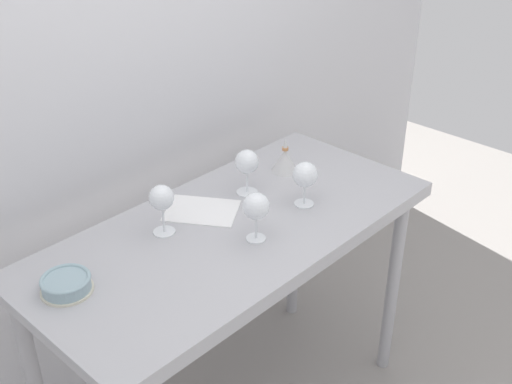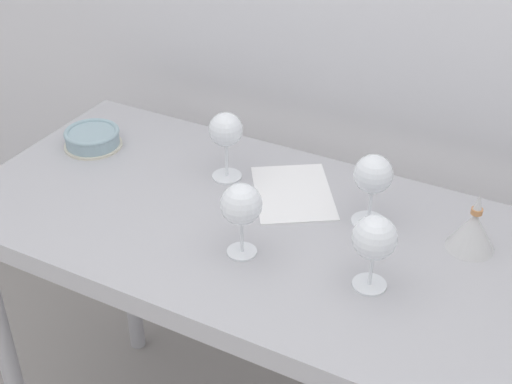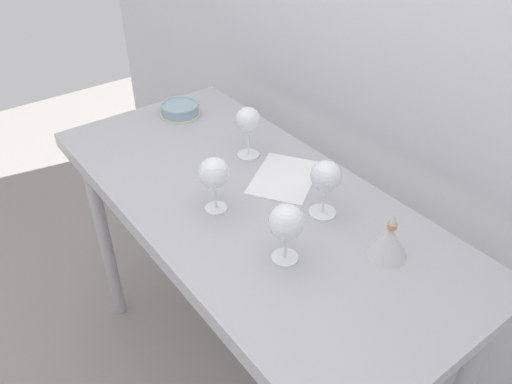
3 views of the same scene
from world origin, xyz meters
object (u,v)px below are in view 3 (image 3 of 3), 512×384
(tasting_sheet_upper, at_px, (284,177))
(wine_glass_far_left, at_px, (248,122))
(decanter_funnel, at_px, (389,241))
(wine_glass_far_right, at_px, (326,178))
(wine_glass_near_center, at_px, (214,174))
(tasting_bowl, at_px, (180,109))
(wine_glass_near_right, at_px, (286,223))

(tasting_sheet_upper, bearing_deg, wine_glass_far_left, 149.92)
(wine_glass_far_left, distance_m, decanter_funnel, 0.59)
(wine_glass_far_right, bearing_deg, wine_glass_far_left, 177.67)
(wine_glass_near_center, bearing_deg, wine_glass_far_right, 49.45)
(tasting_bowl, bearing_deg, wine_glass_near_center, -20.45)
(decanter_funnel, bearing_deg, tasting_sheet_upper, 178.43)
(wine_glass_far_left, relative_size, tasting_sheet_upper, 0.71)
(wine_glass_far_left, height_order, wine_glass_far_right, wine_glass_far_left)
(wine_glass_near_center, bearing_deg, wine_glass_far_left, 126.03)
(tasting_sheet_upper, relative_size, tasting_bowl, 1.61)
(wine_glass_far_right, bearing_deg, tasting_bowl, -178.57)
(wine_glass_near_right, height_order, decanter_funnel, wine_glass_near_right)
(wine_glass_near_right, distance_m, decanter_funnel, 0.26)
(tasting_bowl, bearing_deg, wine_glass_far_left, 5.06)
(wine_glass_far_left, xyz_separation_m, wine_glass_near_right, (0.44, -0.21, -0.01))
(wine_glass_far_right, height_order, decanter_funnel, wine_glass_far_right)
(wine_glass_near_center, distance_m, wine_glass_near_right, 0.27)
(decanter_funnel, bearing_deg, wine_glass_near_right, -123.82)
(wine_glass_near_center, bearing_deg, decanter_funnel, 30.15)
(wine_glass_far_right, xyz_separation_m, tasting_sheet_upper, (-0.19, 0.03, -0.12))
(decanter_funnel, bearing_deg, wine_glass_near_center, -149.85)
(wine_glass_near_center, distance_m, tasting_bowl, 0.60)
(wine_glass_far_right, distance_m, decanter_funnel, 0.23)
(wine_glass_far_left, height_order, tasting_bowl, wine_glass_far_left)
(wine_glass_near_center, xyz_separation_m, tasting_bowl, (-0.55, 0.21, -0.09))
(wine_glass_far_left, bearing_deg, wine_glass_near_right, -25.64)
(wine_glass_far_left, relative_size, wine_glass_far_right, 1.02)
(tasting_bowl, distance_m, decanter_funnel, 0.96)
(wine_glass_near_center, bearing_deg, tasting_bowl, 159.55)
(tasting_bowl, bearing_deg, decanter_funnel, 1.94)
(tasting_sheet_upper, bearing_deg, wine_glass_near_center, -122.90)
(wine_glass_far_left, height_order, tasting_sheet_upper, wine_glass_far_left)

